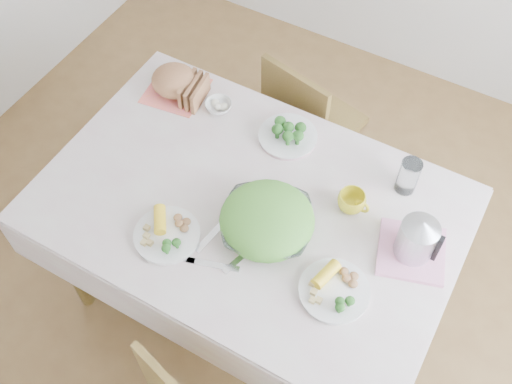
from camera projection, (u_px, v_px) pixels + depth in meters
The scene contains 18 objects.
floor at pixel (250, 295), 2.78m from camera, with size 3.60×3.60×0.00m, color brown.
dining_table at pixel (249, 255), 2.48m from camera, with size 1.40×0.90×0.75m, color brown.
tablecloth at pixel (248, 204), 2.16m from camera, with size 1.50×1.00×0.01m, color beige.
chair_far at pixel (315, 113), 2.81m from camera, with size 0.37×0.37×0.83m, color brown.
salad_bowl at pixel (267, 224), 2.06m from camera, with size 0.31×0.31×0.08m, color white.
dinner_plate_left at pixel (167, 235), 2.07m from camera, with size 0.23×0.23×0.02m, color white.
dinner_plate_right at pixel (334, 291), 1.95m from camera, with size 0.24×0.24×0.02m, color white.
broccoli_plate at pixel (288, 137), 2.33m from camera, with size 0.23×0.23×0.02m, color beige.
napkin at pixel (176, 91), 2.48m from camera, with size 0.23×0.23×0.00m, color #EF6C5E.
bread_loaf at pixel (174, 81), 2.43m from camera, with size 0.19×0.18×0.11m, color brown.
fruit_bowl at pixel (218, 106), 2.41m from camera, with size 0.11×0.11×0.03m, color white.
yellow_mug at pixel (351, 202), 2.11m from camera, with size 0.10×0.10×0.08m, color yellow.
glass_tumbler at pixel (408, 177), 2.14m from camera, with size 0.08×0.08×0.14m, color white.
pink_tray at pixel (411, 252), 2.03m from camera, with size 0.22×0.22×0.02m, color pink.
electric_kettle at pixel (419, 235), 1.94m from camera, with size 0.13×0.13×0.18m, color #B2B5BA.
fork_left at pixel (215, 232), 2.09m from camera, with size 0.02×0.20×0.00m, color silver.
fork_right at pixel (243, 256), 2.03m from camera, with size 0.02×0.18×0.00m, color silver.
knife at pixel (213, 265), 2.01m from camera, with size 0.02×0.18×0.00m, color silver.
Camera 1 is at (0.62, -1.04, 2.55)m, focal length 42.00 mm.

